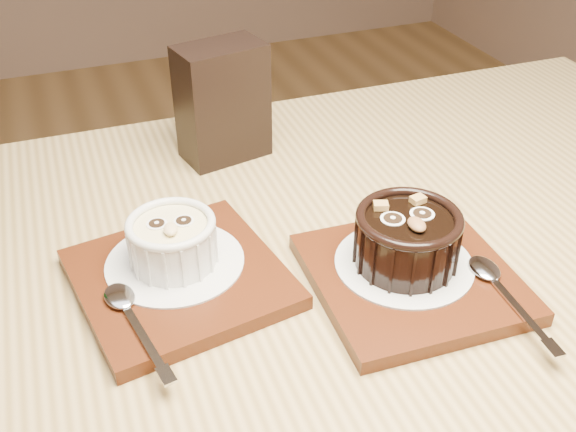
% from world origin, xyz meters
% --- Properties ---
extents(table, '(1.21, 0.82, 0.75)m').
position_xyz_m(table, '(0.24, -0.06, 0.66)').
color(table, olive).
rests_on(table, ground).
extents(tray_left, '(0.21, 0.21, 0.01)m').
position_xyz_m(tray_left, '(0.12, -0.00, 0.76)').
color(tray_left, '#4A1E0C').
rests_on(tray_left, table).
extents(doily_left, '(0.13, 0.13, 0.00)m').
position_xyz_m(doily_left, '(0.12, 0.01, 0.77)').
color(doily_left, silver).
rests_on(doily_left, tray_left).
extents(ramekin_white, '(0.08, 0.08, 0.05)m').
position_xyz_m(ramekin_white, '(0.12, 0.01, 0.79)').
color(ramekin_white, silver).
rests_on(ramekin_white, doily_left).
extents(spoon_left, '(0.05, 0.14, 0.01)m').
position_xyz_m(spoon_left, '(0.07, -0.05, 0.77)').
color(spoon_left, silver).
rests_on(spoon_left, tray_left).
extents(tray_right, '(0.19, 0.19, 0.01)m').
position_xyz_m(tray_right, '(0.33, -0.08, 0.76)').
color(tray_right, '#4A1E0C').
rests_on(tray_right, table).
extents(doily_right, '(0.13, 0.13, 0.00)m').
position_xyz_m(doily_right, '(0.32, -0.07, 0.77)').
color(doily_right, silver).
rests_on(doily_right, tray_right).
extents(ramekin_dark, '(0.10, 0.10, 0.06)m').
position_xyz_m(ramekin_dark, '(0.32, -0.07, 0.80)').
color(ramekin_dark, black).
rests_on(ramekin_dark, doily_right).
extents(spoon_right, '(0.04, 0.14, 0.01)m').
position_xyz_m(spoon_right, '(0.38, -0.14, 0.77)').
color(spoon_right, silver).
rests_on(spoon_right, tray_right).
extents(condiment_stand, '(0.11, 0.08, 0.14)m').
position_xyz_m(condiment_stand, '(0.23, 0.22, 0.82)').
color(condiment_stand, black).
rests_on(condiment_stand, table).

